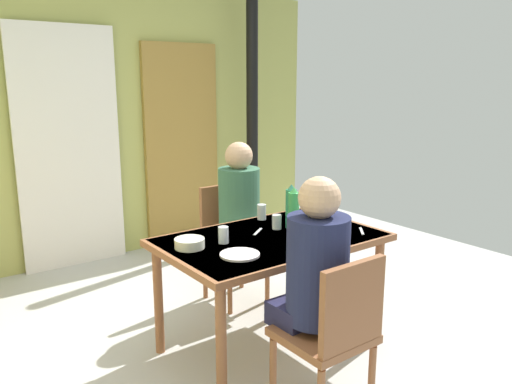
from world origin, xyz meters
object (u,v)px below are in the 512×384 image
person_near_diner (316,266)px  water_bottle_green_far (294,212)px  dining_table (271,249)px  person_far_diner (240,202)px  serving_bowl_center (190,243)px  chair_far_diner (230,235)px  chair_near_diner (334,332)px  water_bottle_green_near (291,207)px

person_near_diner → water_bottle_green_far: 0.70m
dining_table → person_far_diner: 0.69m
person_far_diner → serving_bowl_center: bearing=36.3°
person_far_diner → serving_bowl_center: (-0.72, -0.53, -0.03)m
person_near_diner → chair_far_diner: bearing=72.2°
chair_far_diner → water_bottle_green_far: 0.90m
dining_table → serving_bowl_center: size_ratio=7.76×
chair_near_diner → person_far_diner: (0.45, 1.41, 0.28)m
chair_near_diner → water_bottle_green_far: water_bottle_green_far is taller
dining_table → person_near_diner: bearing=-110.0°
water_bottle_green_far → serving_bowl_center: (-0.64, 0.15, -0.11)m
person_near_diner → person_far_diner: 1.35m
chair_far_diner → water_bottle_green_far: bearing=84.4°
chair_far_diner → person_far_diner: bearing=90.0°
chair_far_diner → water_bottle_green_near: 0.78m
person_far_diner → water_bottle_green_near: person_far_diner is taller
chair_far_diner → water_bottle_green_near: (0.00, -0.70, 0.36)m
chair_near_diner → serving_bowl_center: (-0.27, 0.88, 0.25)m
water_bottle_green_near → person_near_diner: bearing=-122.6°
person_near_diner → dining_table: bearing=70.0°
person_near_diner → water_bottle_green_near: bearing=57.4°
dining_table → person_near_diner: person_near_diner is taller
dining_table → serving_bowl_center: 0.52m
chair_far_diner → water_bottle_green_near: size_ratio=3.07×
chair_far_diner → water_bottle_green_near: bearing=90.3°
water_bottle_green_near → chair_far_diner: bearing=90.3°
serving_bowl_center → dining_table: bearing=-12.4°
dining_table → person_far_diner: size_ratio=1.71×
chair_near_diner → water_bottle_green_far: bearing=63.0°
water_bottle_green_near → serving_bowl_center: bearing=177.4°
chair_far_diner → person_near_diner: person_near_diner is taller
serving_bowl_center → water_bottle_green_far: bearing=-13.7°
person_near_diner → water_bottle_green_near: person_near_diner is taller
person_near_diner → person_far_diner: (0.45, 1.27, 0.00)m
chair_far_diner → person_far_diner: (-0.00, -0.14, 0.28)m
water_bottle_green_near → water_bottle_green_far: 0.15m
dining_table → serving_bowl_center: serving_bowl_center is taller
dining_table → water_bottle_green_near: bearing=18.8°
chair_far_diner → serving_bowl_center: chair_far_diner is taller
dining_table → water_bottle_green_near: (0.22, 0.08, 0.21)m
person_near_diner → serving_bowl_center: person_near_diner is taller
chair_near_diner → dining_table: bearing=73.3°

